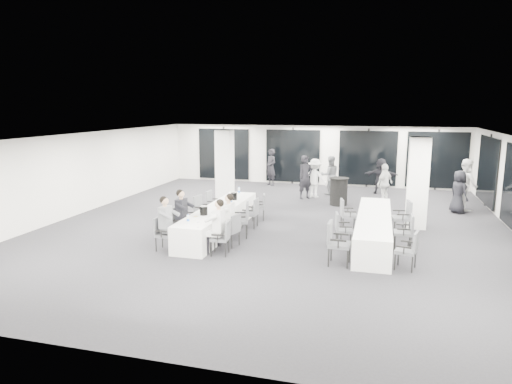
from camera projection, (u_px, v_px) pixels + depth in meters
The scene contains 43 objects.
room at pixel (310, 178), 14.90m from camera, with size 14.04×16.04×2.84m.
column_left at pixel (225, 166), 17.83m from camera, with size 0.60×0.60×2.80m, color white.
column_right at pixel (418, 183), 13.94m from camera, with size 0.60×0.60×2.80m, color white.
banquet_table_main at pixel (219, 219), 13.63m from camera, with size 0.90×5.00×0.75m, color white.
banquet_table_side at pixel (374, 229), 12.62m from camera, with size 0.90×5.00×0.75m, color white.
cocktail_table at pixel (339, 191), 17.28m from camera, with size 0.75×0.75×1.04m.
chair_main_left_near at pixel (163, 231), 11.88m from camera, with size 0.44×0.50×0.87m.
chair_main_left_second at pixel (178, 221), 12.81m from camera, with size 0.49×0.54×0.92m.
chair_main_left_mid at pixel (188, 217), 13.42m from camera, with size 0.52×0.56×0.89m.
chair_main_left_fourth at pixel (201, 208), 14.44m from camera, with size 0.55×0.58×0.93m.
chair_main_left_far at pixel (212, 202), 15.38m from camera, with size 0.47×0.52×0.90m.
chair_main_right_near at pixel (223, 236), 11.48m from camera, with size 0.49×0.53×0.88m.
chair_main_right_second at pixel (232, 228), 12.18m from camera, with size 0.54×0.57×0.89m.
chair_main_right_mid at pixel (242, 218), 13.04m from camera, with size 0.62×0.64×1.01m.
chair_main_right_fourth at pixel (252, 211), 14.06m from camera, with size 0.47×0.52×0.91m.
chair_main_right_far at pixel (260, 205), 15.03m from camera, with size 0.53×0.55×0.86m.
chair_side_left_near at pixel (336, 240), 10.77m from camera, with size 0.54×0.60×1.04m.
chair_side_left_mid at pixel (342, 227), 12.22m from camera, with size 0.53×0.56×0.90m.
chair_side_left_far at pixel (346, 212), 13.83m from camera, with size 0.57×0.60×0.94m.
chair_side_right_near at pixel (410, 248), 10.43m from camera, with size 0.55×0.58×0.91m.
chair_side_right_mid at pixel (406, 230), 11.90m from camera, with size 0.48×0.54×0.93m.
chair_side_right_far at pixel (404, 215), 13.36m from camera, with size 0.58×0.62×0.99m.
seated_guest_a at pixel (168, 220), 11.78m from camera, with size 0.50×0.38×1.44m.
seated_guest_b at pixel (184, 212), 12.72m from camera, with size 0.50×0.38×1.44m.
seated_guest_c at pixel (217, 223), 11.46m from camera, with size 0.50×0.38×1.44m.
seated_guest_d at pixel (226, 216), 12.18m from camera, with size 0.50×0.38×1.44m.
standing_guest_a at pixel (305, 174), 18.38m from camera, with size 0.73×0.59×1.99m, color black.
standing_guest_b at pixel (330, 173), 19.27m from camera, with size 0.90×0.55×1.87m, color slate.
standing_guest_c at pixel (315, 176), 18.68m from camera, with size 1.17×0.59×1.80m, color silver.
standing_guest_d at pixel (385, 181), 17.48m from camera, with size 1.03×0.58×1.75m, color silver.
standing_guest_e at pixel (459, 189), 15.93m from camera, with size 0.83×0.50×1.71m, color black.
standing_guest_f at pixel (381, 174), 19.46m from camera, with size 1.59×0.61×1.74m, color black.
standing_guest_g at pixel (271, 165), 21.47m from camera, with size 0.72×0.58×1.96m, color black.
standing_guest_h at pixel (466, 181), 16.36m from camera, with size 1.02×0.62×2.11m, color silver.
ice_bucket_near at pixel (204, 211), 12.58m from camera, with size 0.22×0.22×0.25m, color black.
ice_bucket_far at pixel (234, 196), 14.62m from camera, with size 0.20×0.20×0.23m, color black.
water_bottle_a at pixel (188, 219), 11.68m from camera, with size 0.07×0.07×0.22m, color silver.
water_bottle_b at pixel (231, 201), 13.89m from camera, with size 0.07×0.07×0.23m, color silver.
water_bottle_c at pixel (239, 191), 15.49m from camera, with size 0.08×0.08×0.24m, color silver.
plate_a at pixel (196, 217), 12.37m from camera, with size 0.18×0.18×0.03m.
plate_b at pixel (208, 219), 12.09m from camera, with size 0.21×0.21×0.03m.
plate_c at pixel (214, 213), 12.81m from camera, with size 0.21×0.21×0.03m.
wine_glass at pixel (198, 222), 11.28m from camera, with size 0.07×0.07×0.19m.
Camera 1 is at (3.04, -13.56, 3.72)m, focal length 32.00 mm.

